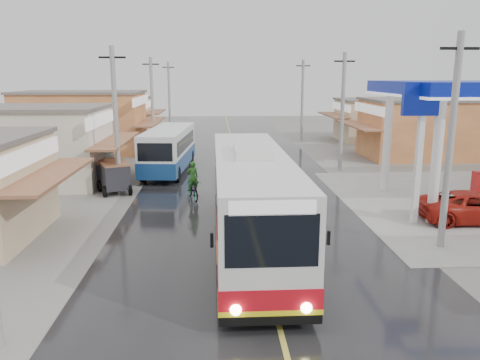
{
  "coord_description": "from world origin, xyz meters",
  "views": [
    {
      "loc": [
        -1.61,
        -16.62,
        6.47
      ],
      "look_at": [
        -0.58,
        3.18,
        2.03
      ],
      "focal_mm": 35.0,
      "sensor_mm": 36.0,
      "label": 1
    }
  ],
  "objects_px": {
    "tricycle_far": "(103,172)",
    "jeepney": "(475,207)",
    "cyclist": "(193,187)",
    "tricycle_near": "(114,176)",
    "coach_bus": "(251,200)",
    "second_bus": "(169,149)"
  },
  "relations": [
    {
      "from": "tricycle_near",
      "to": "second_bus",
      "type": "bearing_deg",
      "value": 42.6
    },
    {
      "from": "cyclist",
      "to": "coach_bus",
      "type": "bearing_deg",
      "value": -87.93
    },
    {
      "from": "coach_bus",
      "to": "tricycle_near",
      "type": "relative_size",
      "value": 5.06
    },
    {
      "from": "cyclist",
      "to": "tricycle_near",
      "type": "relative_size",
      "value": 0.83
    },
    {
      "from": "tricycle_far",
      "to": "tricycle_near",
      "type": "bearing_deg",
      "value": -44.1
    },
    {
      "from": "coach_bus",
      "to": "tricycle_far",
      "type": "relative_size",
      "value": 5.55
    },
    {
      "from": "cyclist",
      "to": "tricycle_near",
      "type": "xyz_separation_m",
      "value": [
        -4.46,
        1.58,
        0.32
      ]
    },
    {
      "from": "second_bus",
      "to": "tricycle_far",
      "type": "xyz_separation_m",
      "value": [
        -3.52,
        -3.98,
        -0.71
      ]
    },
    {
      "from": "coach_bus",
      "to": "second_bus",
      "type": "height_order",
      "value": "coach_bus"
    },
    {
      "from": "coach_bus",
      "to": "jeepney",
      "type": "height_order",
      "value": "coach_bus"
    },
    {
      "from": "jeepney",
      "to": "cyclist",
      "type": "xyz_separation_m",
      "value": [
        -12.85,
        4.68,
        -0.01
      ]
    },
    {
      "from": "coach_bus",
      "to": "cyclist",
      "type": "bearing_deg",
      "value": 108.6
    },
    {
      "from": "second_bus",
      "to": "coach_bus",
      "type": "bearing_deg",
      "value": -68.17
    },
    {
      "from": "second_bus",
      "to": "cyclist",
      "type": "bearing_deg",
      "value": -70.15
    },
    {
      "from": "coach_bus",
      "to": "second_bus",
      "type": "distance_m",
      "value": 15.34
    },
    {
      "from": "jeepney",
      "to": "cyclist",
      "type": "distance_m",
      "value": 13.67
    },
    {
      "from": "tricycle_far",
      "to": "jeepney",
      "type": "bearing_deg",
      "value": -8.56
    },
    {
      "from": "jeepney",
      "to": "cyclist",
      "type": "relative_size",
      "value": 2.4
    },
    {
      "from": "tricycle_near",
      "to": "tricycle_far",
      "type": "height_order",
      "value": "tricycle_near"
    },
    {
      "from": "coach_bus",
      "to": "second_bus",
      "type": "relative_size",
      "value": 1.4
    },
    {
      "from": "tricycle_far",
      "to": "cyclist",
      "type": "bearing_deg",
      "value": -15.93
    },
    {
      "from": "jeepney",
      "to": "cyclist",
      "type": "height_order",
      "value": "cyclist"
    }
  ]
}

